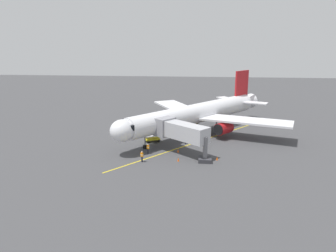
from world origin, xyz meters
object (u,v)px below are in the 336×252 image
(ground_crew_loader, at_px, (185,139))
(safety_cone_nose_left, at_px, (122,133))
(jet_bridge, at_px, (178,131))
(baggage_cart_near_nose, at_px, (152,138))
(safety_cone_wing_starboard, at_px, (217,158))
(ground_crew_wing_walker, at_px, (148,149))
(safety_cone_wing_port, at_px, (178,151))
(airplane, at_px, (198,114))
(ground_crew_marshaller, at_px, (142,156))
(safety_cone_nose_right, at_px, (178,160))

(ground_crew_loader, height_order, safety_cone_nose_left, ground_crew_loader)
(jet_bridge, relative_size, safety_cone_nose_left, 18.25)
(ground_crew_loader, bearing_deg, baggage_cart_near_nose, -5.16)
(jet_bridge, distance_m, safety_cone_wing_starboard, 7.64)
(baggage_cart_near_nose, xyz_separation_m, safety_cone_wing_starboard, (-11.32, 8.22, -0.38))
(ground_crew_wing_walker, bearing_deg, jet_bridge, -168.23)
(safety_cone_wing_port, bearing_deg, jet_bridge, 94.38)
(jet_bridge, bearing_deg, baggage_cart_near_nose, -47.09)
(airplane, height_order, ground_crew_wing_walker, airplane)
(safety_cone_wing_port, relative_size, safety_cone_wing_starboard, 1.00)
(baggage_cart_near_nose, distance_m, safety_cone_wing_port, 7.27)
(jet_bridge, xyz_separation_m, safety_cone_nose_left, (11.62, -9.47, -3.49))
(ground_crew_marshaller, bearing_deg, baggage_cart_near_nose, -90.25)
(safety_cone_nose_left, distance_m, safety_cone_nose_right, 17.90)
(ground_crew_wing_walker, xyz_separation_m, safety_cone_nose_right, (-5.14, 2.87, -0.61))
(baggage_cart_near_nose, bearing_deg, ground_crew_loader, 174.84)
(jet_bridge, xyz_separation_m, ground_crew_marshaller, (5.14, 4.73, -2.88))
(ground_crew_loader, bearing_deg, safety_cone_nose_right, 85.78)
(ground_crew_wing_walker, relative_size, ground_crew_loader, 1.00)
(safety_cone_wing_starboard, bearing_deg, safety_cone_wing_port, -25.81)
(baggage_cart_near_nose, distance_m, safety_cone_nose_left, 7.66)
(ground_crew_loader, distance_m, safety_cone_nose_right, 8.85)
(ground_crew_marshaller, xyz_separation_m, ground_crew_wing_walker, (-0.32, -3.72, 0.00))
(jet_bridge, relative_size, ground_crew_loader, 5.87)
(airplane, xyz_separation_m, safety_cone_nose_left, (14.67, 2.65, -3.73))
(safety_cone_nose_left, bearing_deg, safety_cone_nose_right, 131.84)
(ground_crew_marshaller, distance_m, ground_crew_loader, 11.43)
(safety_cone_nose_right, xyz_separation_m, safety_cone_wing_port, (0.34, -4.15, 0.00))
(jet_bridge, bearing_deg, safety_cone_wing_starboard, 156.25)
(ground_crew_loader, bearing_deg, ground_crew_marshaller, 57.69)
(safety_cone_nose_right, xyz_separation_m, safety_cone_wing_starboard, (-5.91, -1.13, 0.00))
(ground_crew_marshaller, relative_size, safety_cone_wing_port, 3.11)
(ground_crew_loader, distance_m, safety_cone_wing_starboard, 9.32)
(baggage_cart_near_nose, relative_size, safety_cone_wing_port, 5.37)
(airplane, height_order, safety_cone_wing_port, airplane)
(airplane, xyz_separation_m, ground_crew_wing_walker, (7.86, 13.12, -3.12))
(ground_crew_marshaller, height_order, ground_crew_loader, same)
(baggage_cart_near_nose, xyz_separation_m, safety_cone_nose_left, (6.53, -3.99, -0.38))
(ground_crew_marshaller, bearing_deg, safety_cone_nose_left, -65.44)
(airplane, bearing_deg, safety_cone_wing_port, 75.48)
(ground_crew_loader, height_order, safety_cone_wing_port, ground_crew_loader)
(safety_cone_nose_right, height_order, safety_cone_wing_starboard, same)
(baggage_cart_near_nose, height_order, safety_cone_nose_left, baggage_cart_near_nose)
(safety_cone_wing_starboard, bearing_deg, baggage_cart_near_nose, -35.98)
(ground_crew_marshaller, distance_m, safety_cone_wing_starboard, 11.55)
(airplane, xyz_separation_m, jet_bridge, (3.04, 12.12, -0.24))
(jet_bridge, height_order, safety_cone_wing_port, jet_bridge)
(ground_crew_wing_walker, xyz_separation_m, safety_cone_wing_starboard, (-11.04, 1.74, -0.61))
(ground_crew_wing_walker, distance_m, safety_cone_wing_port, 5.00)
(jet_bridge, bearing_deg, airplane, -104.10)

